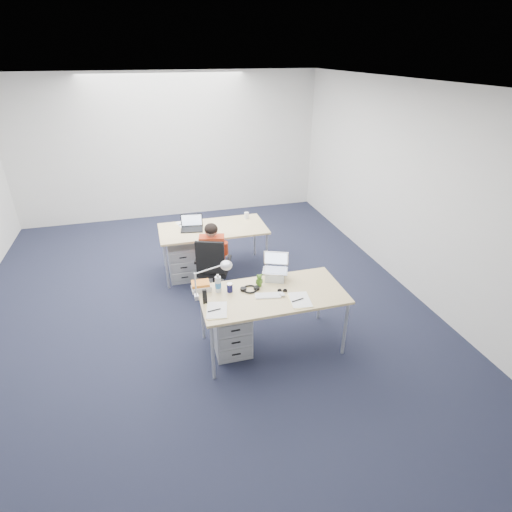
% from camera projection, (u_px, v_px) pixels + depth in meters
% --- Properties ---
extents(floor, '(7.00, 7.00, 0.00)m').
position_uv_depth(floor, '(200.00, 303.00, 5.52)').
color(floor, black).
rests_on(floor, ground).
extents(room, '(6.02, 7.02, 2.80)m').
position_uv_depth(room, '(190.00, 183.00, 4.73)').
color(room, silver).
rests_on(room, ground).
extents(desk_near, '(1.60, 0.80, 0.73)m').
position_uv_depth(desk_near, '(272.00, 297.00, 4.43)').
color(desk_near, tan).
rests_on(desk_near, ground).
extents(desk_far, '(1.60, 0.80, 0.73)m').
position_uv_depth(desk_far, '(213.00, 231.00, 6.05)').
color(desk_far, tan).
rests_on(desk_far, ground).
extents(office_chair, '(0.75, 0.75, 0.93)m').
position_uv_depth(office_chair, '(214.00, 280.00, 5.58)').
color(office_chair, black).
rests_on(office_chair, ground).
extents(seated_person, '(0.40, 0.63, 1.09)m').
position_uv_depth(seated_person, '(213.00, 256.00, 5.59)').
color(seated_person, '#BF3A1B').
rests_on(seated_person, ground).
extents(drawer_pedestal_near, '(0.40, 0.50, 0.55)m').
position_uv_depth(drawer_pedestal_near, '(231.00, 329.00, 4.58)').
color(drawer_pedestal_near, '#A6A9AC').
rests_on(drawer_pedestal_near, ground).
extents(drawer_pedestal_far, '(0.40, 0.50, 0.55)m').
position_uv_depth(drawer_pedestal_far, '(182.00, 260.00, 6.08)').
color(drawer_pedestal_far, '#A6A9AC').
rests_on(drawer_pedestal_far, ground).
extents(silver_laptop, '(0.35, 0.32, 0.31)m').
position_uv_depth(silver_laptop, '(275.00, 268.00, 4.61)').
color(silver_laptop, silver).
rests_on(silver_laptop, desk_near).
extents(wireless_keyboard, '(0.29, 0.16, 0.01)m').
position_uv_depth(wireless_keyboard, '(268.00, 296.00, 4.36)').
color(wireless_keyboard, white).
rests_on(wireless_keyboard, desk_near).
extents(computer_mouse, '(0.09, 0.11, 0.03)m').
position_uv_depth(computer_mouse, '(282.00, 294.00, 4.36)').
color(computer_mouse, white).
rests_on(computer_mouse, desk_near).
extents(headphones, '(0.24, 0.19, 0.04)m').
position_uv_depth(headphones, '(250.00, 289.00, 4.46)').
color(headphones, black).
rests_on(headphones, desk_near).
extents(can_koozie, '(0.07, 0.07, 0.11)m').
position_uv_depth(can_koozie, '(230.00, 288.00, 4.42)').
color(can_koozie, '#141541').
rests_on(can_koozie, desk_near).
extents(water_bottle, '(0.08, 0.08, 0.22)m').
position_uv_depth(water_bottle, '(218.00, 283.00, 4.39)').
color(water_bottle, silver).
rests_on(water_bottle, desk_near).
extents(bear_figurine, '(0.09, 0.07, 0.15)m').
position_uv_depth(bear_figurine, '(259.00, 280.00, 4.51)').
color(bear_figurine, '#30661B').
rests_on(bear_figurine, desk_near).
extents(book_stack, '(0.25, 0.22, 0.10)m').
position_uv_depth(book_stack, '(201.00, 286.00, 4.45)').
color(book_stack, silver).
rests_on(book_stack, desk_near).
extents(cordless_phone, '(0.05, 0.03, 0.17)m').
position_uv_depth(cordless_phone, '(205.00, 297.00, 4.20)').
color(cordless_phone, black).
rests_on(cordless_phone, desk_near).
extents(papers_left, '(0.25, 0.33, 0.01)m').
position_uv_depth(papers_left, '(216.00, 311.00, 4.11)').
color(papers_left, '#F6E08E').
rests_on(papers_left, desk_near).
extents(papers_right, '(0.24, 0.32, 0.01)m').
position_uv_depth(papers_right, '(300.00, 300.00, 4.27)').
color(papers_right, '#F6E08E').
rests_on(papers_right, desk_near).
extents(sunglasses, '(0.12, 0.08, 0.03)m').
position_uv_depth(sunglasses, '(282.00, 291.00, 4.43)').
color(sunglasses, black).
rests_on(sunglasses, desk_near).
extents(desk_lamp, '(0.41, 0.24, 0.44)m').
position_uv_depth(desk_lamp, '(208.00, 280.00, 4.24)').
color(desk_lamp, silver).
rests_on(desk_lamp, desk_near).
extents(dark_laptop, '(0.37, 0.36, 0.24)m').
position_uv_depth(dark_laptop, '(191.00, 223.00, 5.90)').
color(dark_laptop, black).
rests_on(dark_laptop, desk_far).
extents(far_cup, '(0.08, 0.08, 0.10)m').
position_uv_depth(far_cup, '(247.00, 215.00, 6.34)').
color(far_cup, white).
rests_on(far_cup, desk_far).
extents(far_papers, '(0.24, 0.30, 0.01)m').
position_uv_depth(far_papers, '(183.00, 225.00, 6.13)').
color(far_papers, white).
rests_on(far_papers, desk_far).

